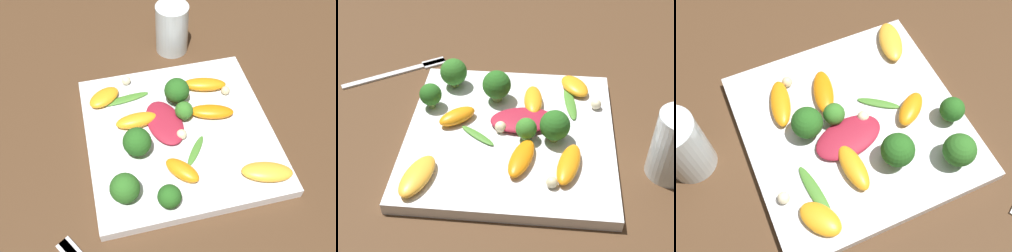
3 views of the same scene
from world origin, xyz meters
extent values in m
plane|color=#4C331E|center=(0.00, 0.00, 0.00)|extent=(2.40, 2.40, 0.00)
cube|color=white|center=(0.00, 0.00, 0.01)|extent=(0.30, 0.30, 0.02)
cylinder|color=silver|center=(0.04, 0.22, 0.05)|extent=(0.06, 0.06, 0.10)
cube|color=silver|center=(-0.19, -0.15, 0.00)|extent=(0.04, 0.05, 0.01)
ellipsoid|color=maroon|center=(-0.02, 0.02, 0.03)|extent=(0.07, 0.10, 0.01)
ellipsoid|color=orange|center=(0.06, 0.02, 0.03)|extent=(0.08, 0.05, 0.02)
ellipsoid|color=orange|center=(-0.11, 0.09, 0.03)|extent=(0.07, 0.06, 0.02)
ellipsoid|color=#FCAD33|center=(0.10, -0.11, 0.03)|extent=(0.08, 0.05, 0.02)
ellipsoid|color=orange|center=(-0.06, 0.03, 0.03)|extent=(0.07, 0.03, 0.02)
ellipsoid|color=orange|center=(0.07, 0.08, 0.03)|extent=(0.08, 0.04, 0.02)
ellipsoid|color=orange|center=(-0.02, -0.08, 0.03)|extent=(0.06, 0.06, 0.02)
cylinder|color=#84AD5B|center=(-0.10, -0.10, 0.03)|extent=(0.01, 0.01, 0.02)
sphere|color=#2D6B23|center=(-0.10, -0.10, 0.05)|extent=(0.04, 0.04, 0.04)
cylinder|color=#84AD5B|center=(0.01, 0.06, 0.03)|extent=(0.01, 0.01, 0.02)
sphere|color=#26601E|center=(0.01, 0.06, 0.05)|extent=(0.04, 0.04, 0.04)
cylinder|color=#7A9E51|center=(-0.05, -0.12, 0.03)|extent=(0.01, 0.01, 0.01)
sphere|color=#26601E|center=(-0.05, -0.12, 0.04)|extent=(0.03, 0.03, 0.03)
cylinder|color=#7A9E51|center=(-0.07, -0.03, 0.03)|extent=(0.01, 0.01, 0.02)
sphere|color=#26601E|center=(-0.07, -0.03, 0.05)|extent=(0.04, 0.04, 0.04)
cylinder|color=#84AD5B|center=(0.01, 0.02, 0.02)|extent=(0.01, 0.01, 0.01)
sphere|color=#387A28|center=(0.01, 0.02, 0.04)|extent=(0.03, 0.03, 0.03)
ellipsoid|color=#47842D|center=(-0.07, 0.09, 0.02)|extent=(0.08, 0.03, 0.01)
ellipsoid|color=#47842D|center=(0.01, -0.05, 0.02)|extent=(0.05, 0.06, 0.00)
sphere|color=beige|center=(0.00, -0.01, 0.03)|extent=(0.02, 0.02, 0.02)
sphere|color=beige|center=(0.10, 0.06, 0.03)|extent=(0.02, 0.02, 0.02)
sphere|color=beige|center=(-0.07, 0.13, 0.03)|extent=(0.02, 0.02, 0.02)
camera|label=1|loc=(-0.11, -0.37, 0.52)|focal=42.00mm
camera|label=2|loc=(0.50, 0.04, 0.47)|focal=50.00mm
camera|label=3|loc=(-0.24, 0.12, 0.49)|focal=42.00mm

